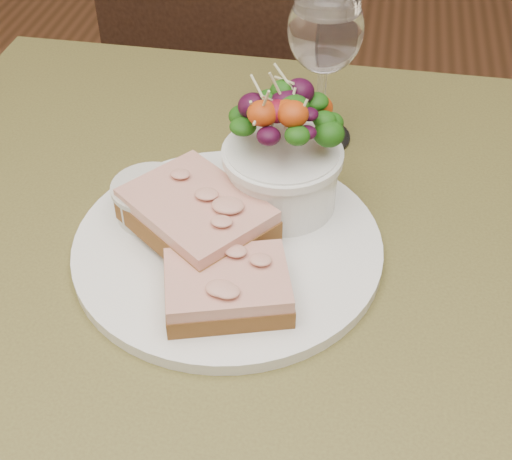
% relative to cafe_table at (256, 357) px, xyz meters
% --- Properties ---
extents(cafe_table, '(0.80, 0.80, 0.75)m').
position_rel_cafe_table_xyz_m(cafe_table, '(0.00, 0.00, 0.00)').
color(cafe_table, '#4F4721').
rests_on(cafe_table, ground).
extents(chair_far, '(0.54, 0.54, 0.90)m').
position_rel_cafe_table_xyz_m(chair_far, '(-0.10, 0.70, -0.36)').
color(chair_far, black).
rests_on(chair_far, ground).
extents(dinner_plate, '(0.28, 0.28, 0.01)m').
position_rel_cafe_table_xyz_m(dinner_plate, '(-0.03, 0.04, 0.11)').
color(dinner_plate, white).
rests_on(dinner_plate, cafe_table).
extents(sandwich_front, '(0.12, 0.10, 0.03)m').
position_rel_cafe_table_xyz_m(sandwich_front, '(-0.02, -0.03, 0.13)').
color(sandwich_front, '#4C2C14').
rests_on(sandwich_front, dinner_plate).
extents(sandwich_back, '(0.15, 0.15, 0.03)m').
position_rel_cafe_table_xyz_m(sandwich_back, '(-0.06, 0.04, 0.14)').
color(sandwich_back, '#4C2C14').
rests_on(sandwich_back, dinner_plate).
extents(ramekin, '(0.07, 0.07, 0.04)m').
position_rel_cafe_table_xyz_m(ramekin, '(-0.11, 0.06, 0.13)').
color(ramekin, beige).
rests_on(ramekin, dinner_plate).
extents(salad_bowl, '(0.10, 0.10, 0.13)m').
position_rel_cafe_table_xyz_m(salad_bowl, '(0.01, 0.10, 0.17)').
color(salad_bowl, white).
rests_on(salad_bowl, dinner_plate).
extents(garnish, '(0.05, 0.04, 0.02)m').
position_rel_cafe_table_xyz_m(garnish, '(-0.09, 0.11, 0.12)').
color(garnish, '#12370A').
rests_on(garnish, dinner_plate).
extents(wine_glass, '(0.08, 0.08, 0.18)m').
position_rel_cafe_table_xyz_m(wine_glass, '(0.03, 0.23, 0.22)').
color(wine_glass, white).
rests_on(wine_glass, cafe_table).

